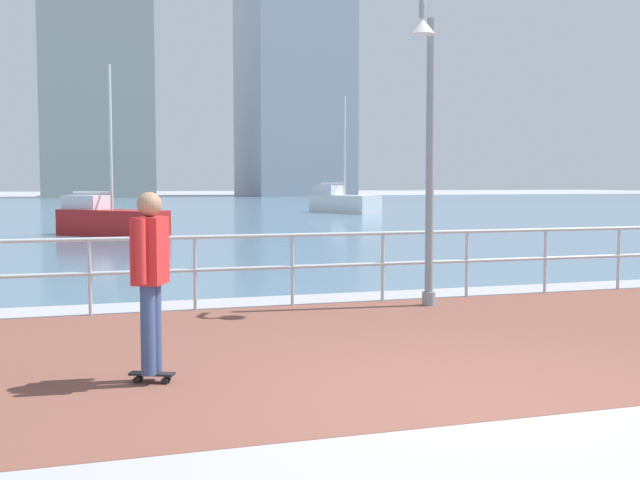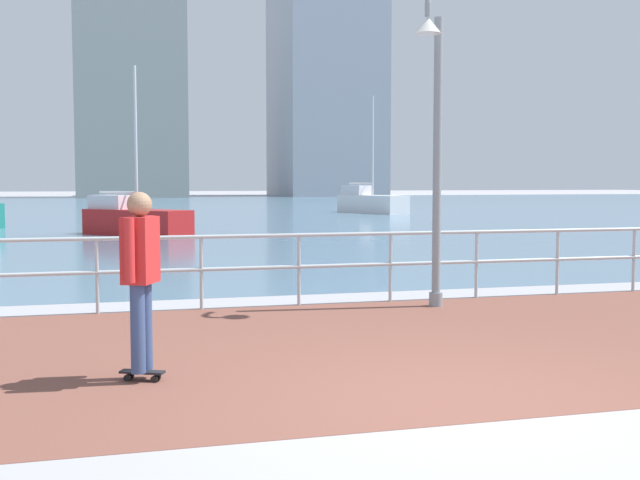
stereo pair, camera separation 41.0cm
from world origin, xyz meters
TOP-DOWN VIEW (x-y plane):
  - ground at (0.00, 40.00)m, footprint 220.00×220.00m
  - brick_paving at (0.00, 2.36)m, footprint 28.00×5.77m
  - harbor_water at (0.00, 50.24)m, footprint 180.00×88.00m
  - waterfront_railing at (-0.00, 5.24)m, footprint 25.25×0.06m
  - lamppost at (1.76, 4.51)m, footprint 0.62×0.70m
  - skateboarder at (-2.37, 1.39)m, footprint 0.41×0.54m
  - sailboat_gray at (11.98, 37.33)m, footprint 3.08×4.96m
  - sailboat_white at (-1.81, 21.38)m, footprint 3.60×3.79m
  - tower_beige at (24.68, 93.27)m, footprint 12.22×16.17m
  - tower_concrete at (0.13, 89.54)m, footprint 12.34×10.13m

SIDE VIEW (x-z plane):
  - ground at x=0.00m, z-range 0.00..0.00m
  - harbor_water at x=0.00m, z-range 0.00..0.00m
  - brick_paving at x=0.00m, z-range 0.00..0.01m
  - sailboat_white at x=-1.81m, z-range -2.27..3.34m
  - sailboat_gray at x=11.98m, z-range -2.70..3.97m
  - waterfront_railing at x=0.00m, z-range 0.20..1.24m
  - skateboarder at x=-2.37m, z-range 0.17..1.86m
  - lamppost at x=1.76m, z-range 0.25..4.91m
  - tower_concrete at x=0.13m, z-range -0.83..28.88m
  - tower_beige at x=24.68m, z-range -0.83..38.48m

